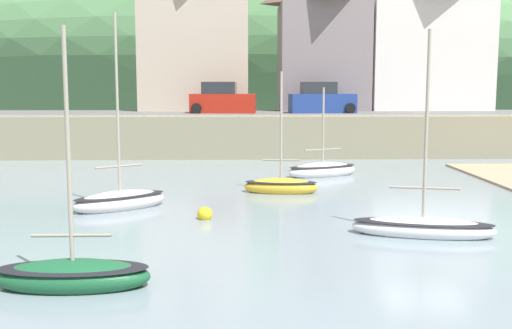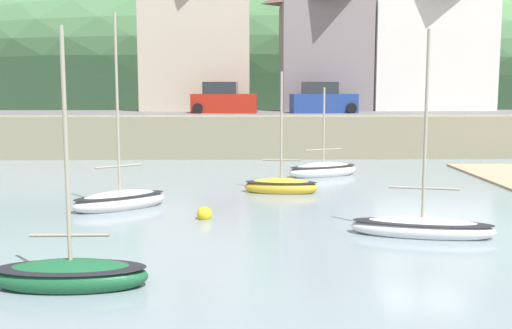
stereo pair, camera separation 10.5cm
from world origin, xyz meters
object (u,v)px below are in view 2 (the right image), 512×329
object	(u,v)px
sailboat_tall_mast	(281,186)
parked_car_near_slipway	(224,100)
waterfront_building_right	(430,36)
motorboat_with_cabin	(323,170)
rowboat_small_beached	(422,227)
mooring_buoy	(204,214)
church_with_spire	(436,1)
fishing_boat_green	(71,274)
waterfront_building_centre	(324,40)
sailboat_white_hull	(120,200)
waterfront_building_left	(196,26)
parked_car_by_wall	(323,100)

from	to	relation	value
sailboat_tall_mast	parked_car_near_slipway	size ratio (longest dim) A/B	1.15
waterfront_building_right	motorboat_with_cabin	world-z (taller)	waterfront_building_right
rowboat_small_beached	mooring_buoy	distance (m)	6.60
church_with_spire	motorboat_with_cabin	world-z (taller)	church_with_spire
rowboat_small_beached	mooring_buoy	bearing A→B (deg)	172.96
church_with_spire	fishing_boat_green	distance (m)	40.90
waterfront_building_centre	sailboat_white_hull	xyz separation A→B (m)	(-9.90, -22.95, -6.95)
sailboat_white_hull	fishing_boat_green	size ratio (longest dim) A/B	1.22
waterfront_building_left	rowboat_small_beached	distance (m)	29.28
waterfront_building_right	church_with_spire	distance (m)	5.19
waterfront_building_centre	parked_car_near_slipway	world-z (taller)	waterfront_building_centre
waterfront_building_right	rowboat_small_beached	bearing A→B (deg)	-106.88
sailboat_tall_mast	parked_car_by_wall	bearing A→B (deg)	84.69
parked_car_near_slipway	parked_car_by_wall	bearing A→B (deg)	4.51
waterfront_building_right	parked_car_near_slipway	world-z (taller)	waterfront_building_right
waterfront_building_left	sailboat_tall_mast	distance (m)	21.99
church_with_spire	parked_car_by_wall	distance (m)	14.78
motorboat_with_cabin	waterfront_building_left	bearing A→B (deg)	91.71
sailboat_tall_mast	parked_car_near_slipway	xyz separation A→B (m)	(-2.67, 15.47, 2.94)
fishing_boat_green	parked_car_by_wall	bearing A→B (deg)	71.83
rowboat_small_beached	parked_car_near_slipway	xyz separation A→B (m)	(-6.14, 22.48, 2.95)
waterfront_building_centre	parked_car_by_wall	size ratio (longest dim) A/B	2.25
parked_car_near_slipway	sailboat_white_hull	bearing A→B (deg)	-94.69
parked_car_near_slipway	fishing_boat_green	bearing A→B (deg)	-90.66
parked_car_near_slipway	rowboat_small_beached	bearing A→B (deg)	-70.21
church_with_spire	rowboat_small_beached	xyz separation A→B (m)	(-9.80, -30.98, -10.22)
rowboat_small_beached	mooring_buoy	world-z (taller)	rowboat_small_beached
waterfront_building_left	sailboat_tall_mast	bearing A→B (deg)	-76.78
waterfront_building_left	sailboat_tall_mast	size ratio (longest dim) A/B	2.35
parked_car_by_wall	church_with_spire	bearing A→B (deg)	36.38
rowboat_small_beached	church_with_spire	bearing A→B (deg)	86.06
parked_car_by_wall	fishing_boat_green	bearing A→B (deg)	-113.02
sailboat_white_hull	rowboat_small_beached	bearing A→B (deg)	-58.28
waterfront_building_left	mooring_buoy	bearing A→B (deg)	-85.38
waterfront_building_left	parked_car_by_wall	world-z (taller)	waterfront_building_left
church_with_spire	rowboat_small_beached	bearing A→B (deg)	-107.56
waterfront_building_left	parked_car_by_wall	bearing A→B (deg)	-28.46
church_with_spire	fishing_boat_green	size ratio (longest dim) A/B	2.86
waterfront_building_right	rowboat_small_beached	xyz separation A→B (m)	(-8.18, -26.98, -7.33)
fishing_boat_green	rowboat_small_beached	bearing A→B (deg)	25.68
church_with_spire	parked_car_near_slipway	bearing A→B (deg)	-151.93
waterfront_building_centre	motorboat_with_cabin	distance (m)	17.21
rowboat_small_beached	sailboat_white_hull	bearing A→B (deg)	169.83
waterfront_building_centre	sailboat_tall_mast	world-z (taller)	waterfront_building_centre
waterfront_building_centre	sailboat_white_hull	bearing A→B (deg)	-113.33
church_with_spire	parked_car_near_slipway	world-z (taller)	church_with_spire
sailboat_white_hull	waterfront_building_left	bearing A→B (deg)	53.10
waterfront_building_centre	rowboat_small_beached	xyz separation A→B (m)	(-0.77, -26.98, -6.99)
waterfront_building_right	sailboat_white_hull	bearing A→B (deg)	-127.03
waterfront_building_right	fishing_boat_green	world-z (taller)	waterfront_building_right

